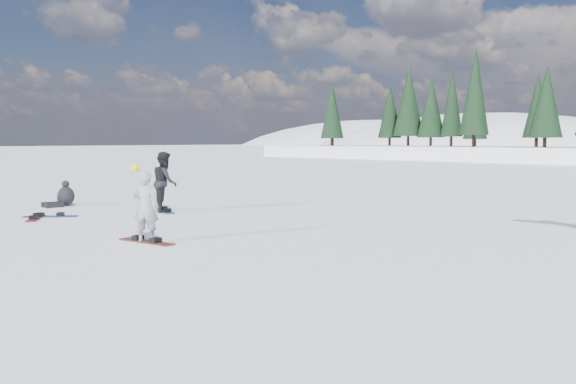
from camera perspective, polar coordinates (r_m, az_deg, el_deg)
The scene contains 9 objects.
ground at distance 14.18m, azimuth -16.75°, elevation -3.96°, with size 420.00×420.00×0.00m, color white.
snowboarder_woman at distance 12.54m, azimuth -14.27°, elevation -1.40°, with size 0.68×0.64×1.71m.
snowboarder_man at distance 17.84m, azimuth -12.40°, elevation 1.03°, with size 0.91×0.71×1.87m, color black.
seated_rider at distance 20.38m, azimuth -21.77°, elevation -0.41°, with size 0.70×1.07×0.87m.
gear_bag at distance 21.13m, azimuth -21.91°, elevation -0.73°, with size 0.45×0.30×0.30m, color black.
snowboard_woman at distance 12.65m, azimuth -14.17°, elevation -4.93°, with size 1.50×0.28×0.03m, color maroon.
snowboard_man at distance 17.93m, azimuth -12.34°, elevation -1.91°, with size 1.50×0.28×0.03m, color #1A5A90.
snowboard_loose_a at distance 17.69m, azimuth -22.99°, elevation -2.31°, with size 1.50×0.28×0.03m, color #1D499F.
snowboard_loose_b at distance 17.48m, azimuth -24.26°, elevation -2.44°, with size 1.50×0.28×0.03m, color maroon.
Camera 1 is at (12.21, -6.86, 2.22)m, focal length 35.00 mm.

